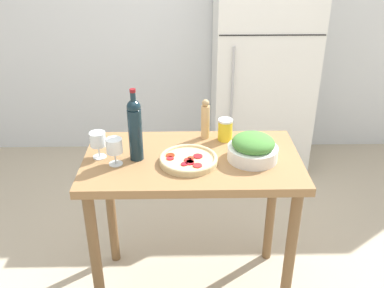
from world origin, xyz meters
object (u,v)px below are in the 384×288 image
homemade_pizza (188,160)px  pepper_mill (205,119)px  salad_bowl (253,148)px  refrigerator (262,72)px  wine_glass_far (98,140)px  wine_bottle (135,128)px  wine_glass_near (114,147)px  salt_canister (225,130)px

homemade_pizza → pepper_mill: bearing=71.3°
salad_bowl → homemade_pizza: (-0.32, -0.03, -0.04)m
refrigerator → homemade_pizza: 1.69m
wine_glass_far → wine_bottle: bearing=-5.5°
wine_bottle → wine_glass_near: bearing=-151.2°
homemade_pizza → wine_bottle: bearing=169.5°
wine_bottle → salt_canister: size_ratio=3.05×
wine_glass_near → wine_glass_far: same height
wine_bottle → salt_canister: wine_bottle is taller
salt_canister → homemade_pizza: bearing=-128.9°
wine_glass_far → salt_canister: (0.66, 0.19, -0.04)m
wine_bottle → salt_canister: 0.52m
refrigerator → wine_glass_far: size_ratio=12.33×
wine_glass_near → wine_glass_far: bearing=141.7°
wine_glass_near → salt_canister: size_ratio=1.13×
refrigerator → salt_canister: 1.39m
pepper_mill → homemade_pizza: size_ratio=0.78×
wine_glass_near → homemade_pizza: 0.37m
wine_bottle → wine_glass_far: bearing=174.5°
refrigerator → wine_bottle: bearing=-120.3°
refrigerator → salad_bowl: (-0.31, -1.54, 0.10)m
wine_bottle → salt_canister: bearing=23.8°
pepper_mill → homemade_pizza: pepper_mill is taller
refrigerator → salt_canister: bearing=-107.9°
wine_glass_far → salad_bowl: size_ratio=0.55×
wine_bottle → wine_glass_far: wine_bottle is taller
pepper_mill → wine_glass_far: bearing=-158.4°
wine_glass_near → homemade_pizza: (0.36, 0.01, -0.08)m
refrigerator → wine_bottle: refrigerator is taller
salt_canister → wine_glass_near: bearing=-155.3°
salad_bowl → salt_canister: 0.25m
wine_glass_far → salt_canister: bearing=15.8°
pepper_mill → salt_canister: 0.12m
salt_canister → wine_bottle: bearing=-156.2°
wine_bottle → wine_glass_near: size_ratio=2.69×
refrigerator → wine_glass_far: 1.86m
homemade_pizza → refrigerator: bearing=68.1°
wine_bottle → refrigerator: bearing=59.7°
refrigerator → wine_glass_near: bearing=-122.1°
wine_bottle → salad_bowl: 0.59m
pepper_mill → wine_bottle: bearing=-146.5°
refrigerator → homemade_pizza: size_ratio=5.87×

